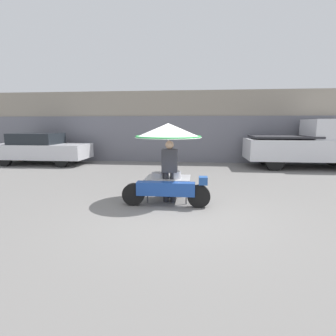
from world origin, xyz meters
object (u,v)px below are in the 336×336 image
at_px(pickup_truck, 311,145).
at_px(potted_plant, 20,149).
at_px(parked_car, 41,148).
at_px(vendor_person, 170,168).
at_px(vendor_motorcycle_cart, 168,142).

distance_m(pickup_truck, potted_plant, 14.42).
bearing_deg(parked_car, potted_plant, 149.53).
height_order(parked_car, potted_plant, parked_car).
relative_size(parked_car, potted_plant, 4.20).
relative_size(vendor_person, potted_plant, 1.45).
height_order(vendor_person, parked_car, vendor_person).
relative_size(vendor_person, pickup_truck, 0.29).
xyz_separation_m(vendor_motorcycle_cart, vendor_person, (0.05, -0.11, -0.64)).
bearing_deg(parked_car, vendor_motorcycle_cart, -38.77).
bearing_deg(potted_plant, vendor_motorcycle_cart, -37.15).
relative_size(parked_car, pickup_truck, 0.85).
relative_size(vendor_motorcycle_cart, pickup_truck, 0.40).
xyz_separation_m(parked_car, potted_plant, (-1.83, 1.08, -0.16)).
relative_size(vendor_motorcycle_cart, parked_car, 0.47).
bearing_deg(pickup_truck, vendor_motorcycle_cart, -135.18).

